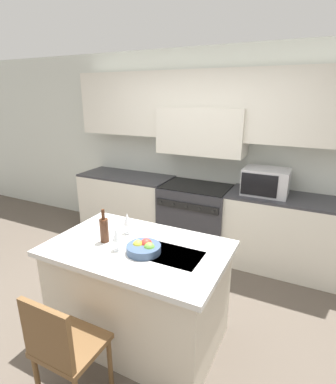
{
  "coord_description": "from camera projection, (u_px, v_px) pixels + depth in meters",
  "views": [
    {
      "loc": [
        1.37,
        -1.91,
        2.1
      ],
      "look_at": [
        0.07,
        0.69,
        1.16
      ],
      "focal_mm": 28.0,
      "sensor_mm": 36.0,
      "label": 1
    }
  ],
  "objects": [
    {
      "name": "wine_glass_far",
      "position": [
        127.0,
        219.0,
        2.67
      ],
      "size": [
        0.07,
        0.07,
        0.2
      ],
      "color": "white",
      "rests_on": "kitchen_island"
    },
    {
      "name": "kitchen_island",
      "position": [
        139.0,
        292.0,
        2.63
      ],
      "size": [
        1.49,
        0.94,
        0.91
      ],
      "color": "beige",
      "rests_on": "ground_plane"
    },
    {
      "name": "range_stove",
      "position": [
        196.0,
        218.0,
        4.17
      ],
      "size": [
        0.91,
        0.7,
        0.94
      ],
      "color": "#2D2D33",
      "rests_on": "ground_plane"
    },
    {
      "name": "fruit_bowl",
      "position": [
        144.0,
        248.0,
        2.38
      ],
      "size": [
        0.28,
        0.28,
        0.1
      ],
      "color": "#384C6B",
      "rests_on": "kitchen_island"
    },
    {
      "name": "wine_glass_near",
      "position": [
        116.0,
        235.0,
        2.38
      ],
      "size": [
        0.07,
        0.07,
        0.2
      ],
      "color": "white",
      "rests_on": "kitchen_island"
    },
    {
      "name": "ground_plane",
      "position": [
        129.0,
        326.0,
        2.86
      ],
      "size": [
        10.0,
        10.0,
        0.0
      ],
      "primitive_type": "plane",
      "color": "brown"
    },
    {
      "name": "back_cabinetry",
      "position": [
        205.0,
        133.0,
        4.04
      ],
      "size": [
        10.0,
        0.46,
        2.7
      ],
      "color": "silver",
      "rests_on": "ground_plane"
    },
    {
      "name": "wine_bottle",
      "position": [
        104.0,
        230.0,
        2.53
      ],
      "size": [
        0.07,
        0.07,
        0.29
      ],
      "color": "#422314",
      "rests_on": "kitchen_island"
    },
    {
      "name": "microwave",
      "position": [
        266.0,
        182.0,
        3.61
      ],
      "size": [
        0.53,
        0.39,
        0.32
      ],
      "color": "#B7B7BC",
      "rests_on": "back_counter"
    },
    {
      "name": "island_chair",
      "position": [
        63.0,
        346.0,
        1.97
      ],
      "size": [
        0.42,
        0.4,
        0.92
      ],
      "color": "brown",
      "rests_on": "ground_plane"
    },
    {
      "name": "back_counter",
      "position": [
        196.0,
        217.0,
        4.18
      ],
      "size": [
        3.72,
        0.62,
        0.94
      ],
      "color": "silver",
      "rests_on": "ground_plane"
    }
  ]
}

